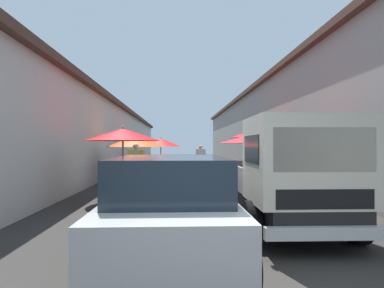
{
  "coord_description": "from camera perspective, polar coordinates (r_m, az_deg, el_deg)",
  "views": [
    {
      "loc": [
        -2.29,
        0.58,
        1.61
      ],
      "look_at": [
        12.93,
        -0.08,
        1.68
      ],
      "focal_mm": 31.16,
      "sensor_mm": 36.0,
      "label": 1
    }
  ],
  "objects": [
    {
      "name": "building_left_whitewash",
      "position": [
        19.32,
        -23.44,
        1.06
      ],
      "size": [
        49.8,
        7.5,
        4.08
      ],
      "color": "beige",
      "rests_on": "ground"
    },
    {
      "name": "hatchback_car",
      "position": [
        4.97,
        -3.66,
        -10.42
      ],
      "size": [
        3.91,
        1.93,
        1.45
      ],
      "color": "#ADAFB5",
      "rests_on": "ground"
    },
    {
      "name": "fruit_stall_near_right",
      "position": [
        20.22,
        -5.38,
        -0.16
      ],
      "size": [
        2.48,
        2.48,
        2.12
      ],
      "color": "#9E9EA3",
      "rests_on": "ground"
    },
    {
      "name": "building_right_concrete",
      "position": [
        19.78,
        21.59,
        2.63
      ],
      "size": [
        49.8,
        7.5,
        5.18
      ],
      "color": "gray",
      "rests_on": "ground"
    },
    {
      "name": "fruit_stall_mid_lane",
      "position": [
        9.64,
        12.4,
        -0.21
      ],
      "size": [
        2.61,
        2.61,
        2.11
      ],
      "color": "#9E9EA3",
      "rests_on": "ground"
    },
    {
      "name": "parked_scooter",
      "position": [
        16.3,
        -7.64,
        -4.35
      ],
      "size": [
        1.68,
        0.5,
        1.14
      ],
      "color": "black",
      "rests_on": "ground"
    },
    {
      "name": "delivery_truck",
      "position": [
        6.4,
        16.57,
        -5.39
      ],
      "size": [
        4.94,
        2.01,
        2.08
      ],
      "color": "black",
      "rests_on": "ground"
    },
    {
      "name": "vendor_in_shade",
      "position": [
        18.37,
        1.48,
        -2.33
      ],
      "size": [
        0.44,
        0.54,
        1.63
      ],
      "color": "navy",
      "rests_on": "ground"
    },
    {
      "name": "fruit_stall_near_left",
      "position": [
        9.82,
        -11.89,
        -0.15
      ],
      "size": [
        2.18,
        2.18,
        2.18
      ],
      "color": "#9E9EA3",
      "rests_on": "ground"
    },
    {
      "name": "vendor_by_crates",
      "position": [
        12.92,
        -9.6,
        -3.03
      ],
      "size": [
        0.31,
        0.65,
        1.69
      ],
      "color": "#665B4C",
      "rests_on": "ground"
    },
    {
      "name": "fruit_stall_far_left",
      "position": [
        14.77,
        10.89,
        0.61
      ],
      "size": [
        2.25,
        2.25,
        2.41
      ],
      "color": "#9E9EA3",
      "rests_on": "ground"
    },
    {
      "name": "plastic_stool",
      "position": [
        13.68,
        6.83,
        -5.65
      ],
      "size": [
        0.3,
        0.3,
        0.43
      ],
      "color": "#1E8C3F",
      "rests_on": "ground"
    },
    {
      "name": "ground",
      "position": [
        15.88,
        -0.39,
        -6.08
      ],
      "size": [
        90.0,
        90.0,
        0.0
      ],
      "primitive_type": "plane",
      "color": "#33302D"
    },
    {
      "name": "fruit_stall_far_right",
      "position": [
        14.37,
        -9.56,
        -0.39
      ],
      "size": [
        2.52,
        2.52,
        2.11
      ],
      "color": "#9E9EA3",
      "rests_on": "ground"
    }
  ]
}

